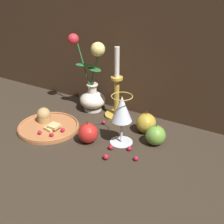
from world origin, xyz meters
TOP-DOWN VIEW (x-y plane):
  - ground_plane at (0.00, 0.00)m, footprint 2.40×2.40m
  - vase at (-0.08, 0.16)m, footprint 0.16×0.11m
  - plate_with_pastries at (-0.13, -0.06)m, footprint 0.23×0.23m
  - wine_glass at (0.15, 0.00)m, footprint 0.08×0.08m
  - candlestick at (0.04, 0.16)m, footprint 0.10×0.10m
  - apple_beside_vase at (0.05, -0.06)m, footprint 0.07×0.07m
  - apple_near_glass at (0.20, 0.11)m, footprint 0.07×0.07m
  - apple_at_table_edge at (0.26, 0.05)m, footprint 0.07×0.07m
  - berry_near_plate at (0.20, -0.03)m, footprint 0.02×0.02m
  - berry_front_center at (0.03, 0.08)m, footprint 0.01×0.01m
  - berry_by_glass_stem at (0.16, -0.12)m, footprint 0.02×0.02m
  - berry_under_candlestick at (0.15, -0.06)m, footprint 0.02×0.02m
  - berry_far_right at (0.25, -0.07)m, footprint 0.02×0.02m

SIDE VIEW (x-z plane):
  - ground_plane at x=0.00m, z-range 0.00..0.00m
  - berry_front_center at x=0.03m, z-range 0.00..0.01m
  - berry_near_plate at x=0.20m, z-range 0.00..0.02m
  - berry_far_right at x=0.25m, z-range 0.00..0.02m
  - berry_under_candlestick at x=0.15m, z-range 0.00..0.02m
  - berry_by_glass_stem at x=0.16m, z-range 0.00..0.02m
  - plate_with_pastries at x=-0.13m, z-range -0.02..0.05m
  - apple_at_table_edge at x=0.26m, z-range -0.01..0.08m
  - apple_beside_vase at x=0.05m, z-range -0.01..0.08m
  - apple_near_glass at x=0.20m, z-range -0.01..0.08m
  - candlestick at x=0.04m, z-range -0.06..0.23m
  - vase at x=-0.08m, z-range -0.06..0.26m
  - wine_glass at x=0.15m, z-range 0.03..0.21m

